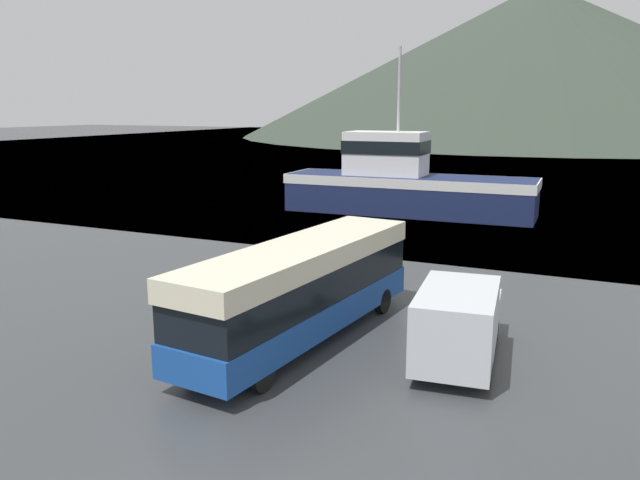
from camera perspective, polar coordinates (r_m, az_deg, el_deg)
The scene contains 6 objects.
water_surface at distance 149.13m, azimuth 22.83°, elevation 8.27°, with size 240.00×240.00×0.00m, color #3D5160.
hill_backdrop at distance 176.18m, azimuth 19.23°, elevation 15.19°, with size 151.89×151.89×38.14m, color #333D33.
tour_bus at distance 20.05m, azimuth -1.60°, elevation -4.24°, with size 3.52×11.05×3.18m.
delivery_van at distance 18.99m, azimuth 12.56°, elevation -7.22°, with size 2.79×5.88×2.34m.
fishing_boat at distance 44.70m, azimuth 7.69°, elevation 5.15°, with size 17.64×5.27×11.49m.
storage_bin at distance 26.88m, azimuth -2.56°, elevation -2.78°, with size 1.30×1.31×1.06m.
Camera 1 is at (6.03, -7.69, 7.41)m, focal length 35.00 mm.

